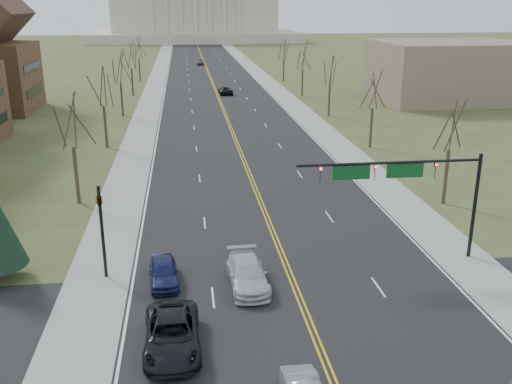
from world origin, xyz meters
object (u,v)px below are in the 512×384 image
object	(u,v)px
car_sb_outer_lead	(172,334)
car_sb_inner_second	(247,274)
signal_left	(101,222)
car_far_nb	(225,90)
car_far_sb	(200,62)
car_sb_outer_second	(164,272)
signal_mast	(404,178)

from	to	relation	value
car_sb_outer_lead	car_sb_inner_second	world-z (taller)	car_sb_outer_lead
signal_left	car_sb_outer_lead	size ratio (longest dim) A/B	1.02
car_sb_outer_lead	signal_left	bearing A→B (deg)	115.76
car_far_nb	car_far_sb	size ratio (longest dim) A/B	1.09
car_sb_outer_second	car_far_nb	bearing A→B (deg)	78.76
car_far_nb	car_far_sb	distance (m)	53.62
signal_mast	signal_left	bearing A→B (deg)	180.00
car_far_sb	car_sb_inner_second	bearing A→B (deg)	-88.25
signal_left	car_far_nb	world-z (taller)	signal_left
signal_left	car_sb_outer_second	world-z (taller)	signal_left
signal_left	car_sb_outer_lead	bearing A→B (deg)	-63.37
car_sb_outer_lead	car_far_sb	size ratio (longest dim) A/B	1.27
car_sb_outer_lead	car_sb_inner_second	bearing A→B (deg)	53.24
signal_mast	signal_left	xyz separation A→B (m)	(-18.95, 0.00, -2.05)
signal_left	car_far_sb	distance (m)	127.93
car_sb_inner_second	car_sb_outer_lead	bearing A→B (deg)	-127.75
signal_left	car_sb_outer_second	xyz separation A→B (m)	(3.63, -1.31, -2.98)
car_sb_inner_second	car_sb_outer_second	bearing A→B (deg)	166.65
car_sb_outer_lead	car_sb_outer_second	xyz separation A→B (m)	(-0.61, 7.14, -0.10)
car_far_sb	car_far_nb	bearing A→B (deg)	-84.51
car_far_nb	car_sb_inner_second	bearing A→B (deg)	84.41
car_far_sb	signal_left	bearing A→B (deg)	-92.15
car_sb_outer_second	signal_left	bearing A→B (deg)	156.09
signal_mast	car_sb_outer_second	xyz separation A→B (m)	(-15.32, -1.31, -5.02)
car_sb_outer_second	car_far_sb	bearing A→B (deg)	82.99
car_far_nb	car_sb_outer_second	bearing A→B (deg)	80.57
signal_mast	car_sb_inner_second	world-z (taller)	signal_mast
signal_left	car_sb_inner_second	size ratio (longest dim) A/B	1.10
signal_left	car_far_nb	size ratio (longest dim) A/B	1.18
signal_left	car_far_sb	xyz separation A→B (m)	(10.20, 127.49, -2.91)
car_far_sb	signal_mast	bearing A→B (deg)	-83.65
car_sb_outer_lead	signal_mast	bearing A→B (deg)	29.00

